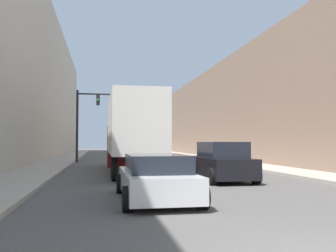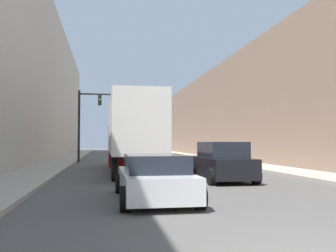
# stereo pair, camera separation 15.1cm
# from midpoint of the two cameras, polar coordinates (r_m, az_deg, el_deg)

# --- Properties ---
(sidewalk_right) EXTENTS (2.59, 80.00, 0.15)m
(sidewalk_right) POSITION_cam_midpoint_polar(r_m,az_deg,el_deg) (36.03, 7.02, -5.05)
(sidewalk_right) COLOR #B2A899
(sidewalk_right) RESTS_ON ground
(sidewalk_left) EXTENTS (2.59, 80.00, 0.15)m
(sidewalk_left) POSITION_cam_midpoint_polar(r_m,az_deg,el_deg) (34.70, -15.53, -5.08)
(sidewalk_left) COLOR #B2A899
(sidewalk_left) RESTS_ON ground
(building_right) EXTENTS (6.00, 80.00, 9.78)m
(building_right) POSITION_cam_midpoint_polar(r_m,az_deg,el_deg) (37.59, 13.27, 2.45)
(building_right) COLOR #997A66
(building_right) RESTS_ON ground
(building_left) EXTENTS (6.00, 80.00, 15.19)m
(building_left) POSITION_cam_midpoint_polar(r_m,az_deg,el_deg) (35.84, -22.29, 7.17)
(building_left) COLOR #BCB29E
(building_left) RESTS_ON ground
(semi_truck) EXTENTS (2.48, 12.19, 4.05)m
(semi_truck) POSITION_cam_midpoint_polar(r_m,az_deg,el_deg) (21.47, -5.36, -0.99)
(semi_truck) COLOR silver
(semi_truck) RESTS_ON ground
(sedan_car) EXTENTS (2.15, 4.77, 1.35)m
(sedan_car) POSITION_cam_midpoint_polar(r_m,az_deg,el_deg) (11.14, -1.75, -7.93)
(sedan_car) COLOR silver
(sedan_car) RESTS_ON ground
(suv_car) EXTENTS (2.11, 4.68, 1.72)m
(suv_car) POSITION_cam_midpoint_polar(r_m,az_deg,el_deg) (16.89, 8.35, -5.51)
(suv_car) COLOR black
(suv_car) RESTS_ON ground
(traffic_signal_gantry) EXTENTS (7.02, 0.35, 6.14)m
(traffic_signal_gantry) POSITION_cam_midpoint_polar(r_m,az_deg,el_deg) (32.72, -9.88, 2.32)
(traffic_signal_gantry) COLOR black
(traffic_signal_gantry) RESTS_ON ground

